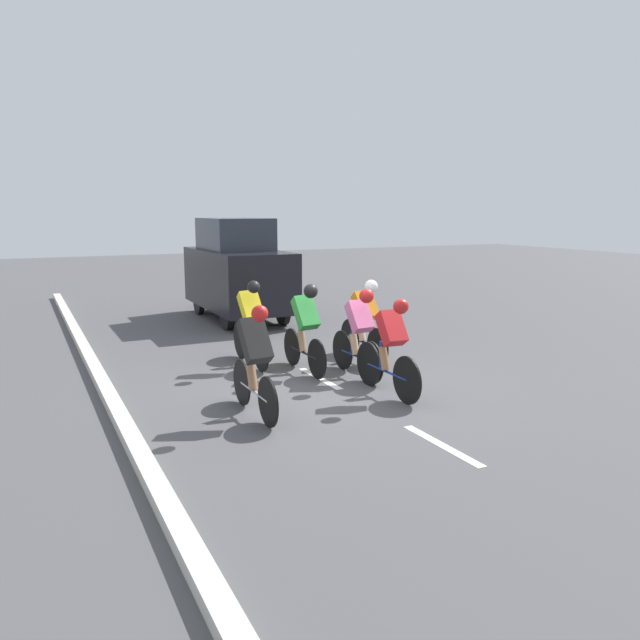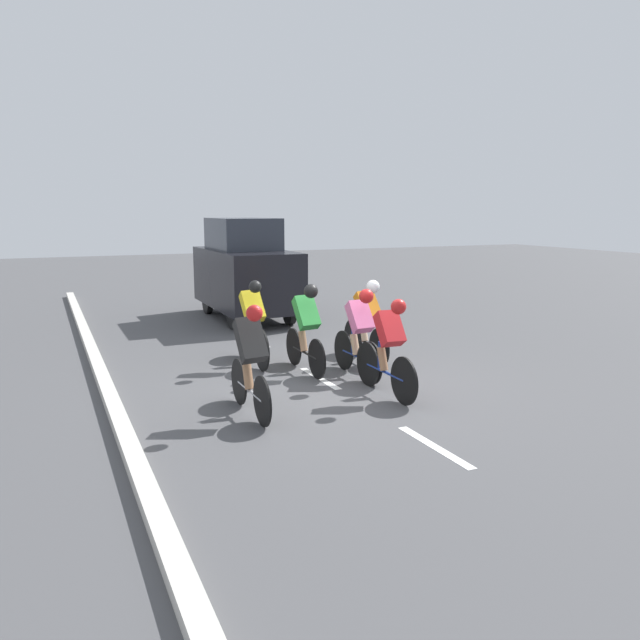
# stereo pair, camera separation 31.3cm
# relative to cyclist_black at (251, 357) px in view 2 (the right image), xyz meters

# --- Properties ---
(ground_plane) EXTENTS (60.00, 60.00, 0.00)m
(ground_plane) POSITION_rel_cyclist_black_xyz_m (-1.57, -0.90, -0.79)
(ground_plane) COLOR #4C4C4F
(lane_stripe_near) EXTENTS (0.12, 1.40, 0.01)m
(lane_stripe_near) POSITION_rel_cyclist_black_xyz_m (-1.57, 1.87, -0.79)
(lane_stripe_near) COLOR white
(lane_stripe_near) RESTS_ON ground
(lane_stripe_mid) EXTENTS (0.12, 1.40, 0.01)m
(lane_stripe_mid) POSITION_rel_cyclist_black_xyz_m (-1.57, -1.33, -0.79)
(lane_stripe_mid) COLOR white
(lane_stripe_mid) RESTS_ON ground
(lane_stripe_far) EXTENTS (0.12, 1.40, 0.01)m
(lane_stripe_far) POSITION_rel_cyclist_black_xyz_m (-1.57, -4.53, -0.79)
(lane_stripe_far) COLOR white
(lane_stripe_far) RESTS_ON ground
(curb) EXTENTS (0.20, 23.58, 0.14)m
(curb) POSITION_rel_cyclist_black_xyz_m (1.63, -1.33, -0.72)
(curb) COLOR beige
(curb) RESTS_ON ground
(cyclist_black) EXTENTS (0.34, 1.63, 1.51)m
(cyclist_black) POSITION_rel_cyclist_black_xyz_m (0.00, 0.00, 0.00)
(cyclist_black) COLOR black
(cyclist_black) RESTS_ON ground
(cyclist_green) EXTENTS (0.34, 1.64, 1.51)m
(cyclist_green) POSITION_rel_cyclist_black_xyz_m (-1.51, -1.74, 0.01)
(cyclist_green) COLOR black
(cyclist_green) RESTS_ON ground
(cyclist_red) EXTENTS (0.33, 1.72, 1.45)m
(cyclist_red) POSITION_rel_cyclist_black_xyz_m (-2.08, -0.05, -0.04)
(cyclist_red) COLOR black
(cyclist_red) RESTS_ON ground
(cyclist_orange) EXTENTS (0.36, 1.65, 1.49)m
(cyclist_orange) POSITION_rel_cyclist_black_xyz_m (-2.79, -2.00, -0.00)
(cyclist_orange) COLOR black
(cyclist_orange) RESTS_ON ground
(cyclist_pink) EXTENTS (0.34, 1.63, 1.47)m
(cyclist_pink) POSITION_rel_cyclist_black_xyz_m (-2.17, -1.12, -0.02)
(cyclist_pink) COLOR black
(cyclist_pink) RESTS_ON ground
(cyclist_yellow) EXTENTS (0.36, 1.74, 1.51)m
(cyclist_yellow) POSITION_rel_cyclist_black_xyz_m (-0.87, -2.59, -0.02)
(cyclist_yellow) COLOR black
(cyclist_yellow) RESTS_ON ground
(support_car) EXTENTS (1.70, 3.80, 2.46)m
(support_car) POSITION_rel_cyclist_black_xyz_m (-2.18, -7.16, 0.41)
(support_car) COLOR black
(support_car) RESTS_ON ground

